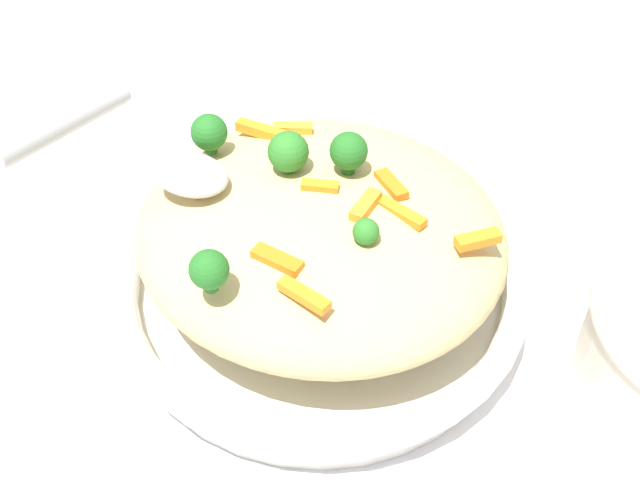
% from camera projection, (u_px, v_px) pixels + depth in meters
% --- Properties ---
extents(ground_plane, '(2.40, 2.40, 0.00)m').
position_uv_depth(ground_plane, '(320.00, 307.00, 0.58)').
color(ground_plane, silver).
extents(serving_bowl, '(0.29, 0.29, 0.04)m').
position_uv_depth(serving_bowl, '(320.00, 286.00, 0.57)').
color(serving_bowl, white).
rests_on(serving_bowl, ground_plane).
extents(pasta_mound, '(0.25, 0.24, 0.07)m').
position_uv_depth(pasta_mound, '(320.00, 231.00, 0.53)').
color(pasta_mound, '#D1BA7A').
rests_on(pasta_mound, serving_bowl).
extents(carrot_piece_0, '(0.03, 0.02, 0.01)m').
position_uv_depth(carrot_piece_0, '(391.00, 185.00, 0.51)').
color(carrot_piece_0, orange).
rests_on(carrot_piece_0, pasta_mound).
extents(carrot_piece_1, '(0.04, 0.02, 0.01)m').
position_uv_depth(carrot_piece_1, '(187.00, 178.00, 0.52)').
color(carrot_piece_1, orange).
rests_on(carrot_piece_1, pasta_mound).
extents(carrot_piece_2, '(0.03, 0.02, 0.01)m').
position_uv_depth(carrot_piece_2, '(293.00, 129.00, 0.56)').
color(carrot_piece_2, orange).
rests_on(carrot_piece_2, pasta_mound).
extents(carrot_piece_3, '(0.03, 0.02, 0.01)m').
position_uv_depth(carrot_piece_3, '(313.00, 186.00, 0.50)').
color(carrot_piece_3, orange).
rests_on(carrot_piece_3, pasta_mound).
extents(carrot_piece_4, '(0.03, 0.01, 0.01)m').
position_uv_depth(carrot_piece_4, '(304.00, 295.00, 0.44)').
color(carrot_piece_4, orange).
rests_on(carrot_piece_4, pasta_mound).
extents(carrot_piece_5, '(0.02, 0.03, 0.01)m').
position_uv_depth(carrot_piece_5, '(478.00, 239.00, 0.48)').
color(carrot_piece_5, orange).
rests_on(carrot_piece_5, pasta_mound).
extents(carrot_piece_6, '(0.04, 0.01, 0.01)m').
position_uv_depth(carrot_piece_6, '(399.00, 211.00, 0.49)').
color(carrot_piece_6, orange).
rests_on(carrot_piece_6, pasta_mound).
extents(carrot_piece_7, '(0.01, 0.03, 0.01)m').
position_uv_depth(carrot_piece_7, '(366.00, 206.00, 0.49)').
color(carrot_piece_7, orange).
rests_on(carrot_piece_7, pasta_mound).
extents(carrot_piece_8, '(0.03, 0.01, 0.01)m').
position_uv_depth(carrot_piece_8, '(277.00, 259.00, 0.46)').
color(carrot_piece_8, orange).
rests_on(carrot_piece_8, pasta_mound).
extents(carrot_piece_9, '(0.04, 0.01, 0.01)m').
position_uv_depth(carrot_piece_9, '(261.00, 131.00, 0.56)').
color(carrot_piece_9, orange).
rests_on(carrot_piece_9, pasta_mound).
extents(broccoli_floret_0, '(0.03, 0.03, 0.03)m').
position_uv_depth(broccoli_floret_0, '(208.00, 134.00, 0.53)').
color(broccoli_floret_0, '#205B1C').
rests_on(broccoli_floret_0, pasta_mound).
extents(broccoli_floret_1, '(0.03, 0.03, 0.03)m').
position_uv_depth(broccoli_floret_1, '(288.00, 152.00, 0.51)').
color(broccoli_floret_1, '#296820').
rests_on(broccoli_floret_1, pasta_mound).
extents(broccoli_floret_2, '(0.03, 0.03, 0.03)m').
position_uv_depth(broccoli_floret_2, '(349.00, 152.00, 0.51)').
color(broccoli_floret_2, '#205B1C').
rests_on(broccoli_floret_2, pasta_mound).
extents(broccoli_floret_3, '(0.02, 0.02, 0.03)m').
position_uv_depth(broccoli_floret_3, '(209.00, 270.00, 0.44)').
color(broccoli_floret_3, '#205B1C').
rests_on(broccoli_floret_3, pasta_mound).
extents(broccoli_floret_4, '(0.02, 0.02, 0.02)m').
position_uv_depth(broccoli_floret_4, '(366.00, 232.00, 0.47)').
color(broccoli_floret_4, '#296820').
rests_on(broccoli_floret_4, pasta_mound).
extents(serving_spoon, '(0.14, 0.15, 0.07)m').
position_uv_depth(serving_spoon, '(145.00, 155.00, 0.51)').
color(serving_spoon, '#B7B7BC').
rests_on(serving_spoon, pasta_mound).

